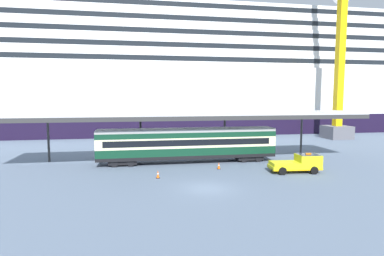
{
  "coord_description": "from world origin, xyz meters",
  "views": [
    {
      "loc": [
        -5.74,
        -25.68,
        7.88
      ],
      "look_at": [
        0.01,
        7.6,
        4.5
      ],
      "focal_mm": 29.23,
      "sensor_mm": 36.0,
      "label": 1
    }
  ],
  "objects_px": {
    "cruise_ship": "(143,76)",
    "traffic_cone_near": "(158,174)",
    "dockside_crane": "(346,27)",
    "train_carriage": "(188,144)",
    "service_truck": "(299,163)",
    "traffic_cone_mid": "(219,166)"
  },
  "relations": [
    {
      "from": "cruise_ship",
      "to": "traffic_cone_mid",
      "type": "relative_size",
      "value": 232.13
    },
    {
      "from": "dockside_crane",
      "to": "train_carriage",
      "type": "bearing_deg",
      "value": -152.49
    },
    {
      "from": "service_truck",
      "to": "cruise_ship",
      "type": "bearing_deg",
      "value": 109.37
    },
    {
      "from": "train_carriage",
      "to": "service_truck",
      "type": "bearing_deg",
      "value": -32.13
    },
    {
      "from": "train_carriage",
      "to": "service_truck",
      "type": "distance_m",
      "value": 12.8
    },
    {
      "from": "traffic_cone_mid",
      "to": "cruise_ship",
      "type": "bearing_deg",
      "value": 100.3
    },
    {
      "from": "traffic_cone_mid",
      "to": "dockside_crane",
      "type": "height_order",
      "value": "dockside_crane"
    },
    {
      "from": "cruise_ship",
      "to": "traffic_cone_near",
      "type": "distance_m",
      "value": 45.38
    },
    {
      "from": "cruise_ship",
      "to": "dockside_crane",
      "type": "xyz_separation_m",
      "value": [
        36.81,
        -20.26,
        8.0
      ]
    },
    {
      "from": "service_truck",
      "to": "traffic_cone_near",
      "type": "distance_m",
      "value": 14.78
    },
    {
      "from": "cruise_ship",
      "to": "traffic_cone_near",
      "type": "relative_size",
      "value": 228.06
    },
    {
      "from": "train_carriage",
      "to": "dockside_crane",
      "type": "height_order",
      "value": "dockside_crane"
    },
    {
      "from": "dockside_crane",
      "to": "traffic_cone_mid",
      "type": "bearing_deg",
      "value": -144.81
    },
    {
      "from": "train_carriage",
      "to": "traffic_cone_mid",
      "type": "distance_m",
      "value": 5.22
    },
    {
      "from": "traffic_cone_near",
      "to": "dockside_crane",
      "type": "bearing_deg",
      "value": 32.94
    },
    {
      "from": "traffic_cone_mid",
      "to": "traffic_cone_near",
      "type": "bearing_deg",
      "value": -158.15
    },
    {
      "from": "train_carriage",
      "to": "traffic_cone_mid",
      "type": "height_order",
      "value": "train_carriage"
    },
    {
      "from": "cruise_ship",
      "to": "service_truck",
      "type": "distance_m",
      "value": 47.86
    },
    {
      "from": "traffic_cone_near",
      "to": "dockside_crane",
      "type": "height_order",
      "value": "dockside_crane"
    },
    {
      "from": "service_truck",
      "to": "traffic_cone_mid",
      "type": "distance_m",
      "value": 8.46
    },
    {
      "from": "dockside_crane",
      "to": "service_truck",
      "type": "bearing_deg",
      "value": -132.29
    },
    {
      "from": "cruise_ship",
      "to": "train_carriage",
      "type": "relative_size",
      "value": 8.39
    }
  ]
}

